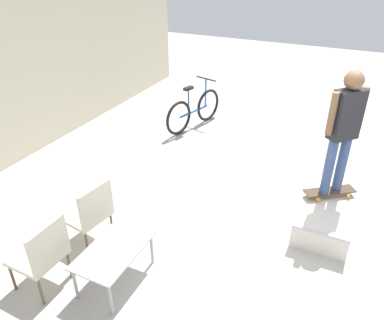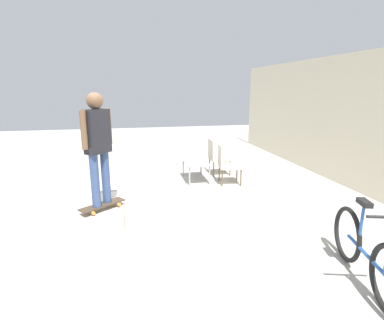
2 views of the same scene
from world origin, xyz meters
The scene contains 9 objects.
ground_plane centered at (0.00, 0.00, 0.00)m, with size 24.00×24.00×0.00m, color #B7B2A8.
house_wall_back centered at (0.00, 4.90, 1.50)m, with size 12.00×0.06×3.00m.
skate_ramp_box centered at (0.82, -0.49, 0.18)m, with size 1.47×0.71×0.37m.
skateboard_on_ramp centered at (0.99, -0.47, 0.43)m, with size 0.60×0.71×0.07m.
person_skater centered at (0.99, -0.47, 1.47)m, with size 0.45×0.41×1.73m.
coffee_table centered at (-1.34, 1.57, 0.42)m, with size 0.94×0.58×0.48m.
patio_chair_left centered at (-1.76, 2.22, 0.52)m, with size 0.53×0.53×0.93m.
patio_chair_right centered at (-0.94, 2.22, 0.52)m, with size 0.59×0.59×0.93m.
bicycle centered at (2.99, 2.61, 0.38)m, with size 1.65×0.62×1.01m.
Camera 2 is at (5.62, 0.00, 2.22)m, focal length 28.00 mm.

